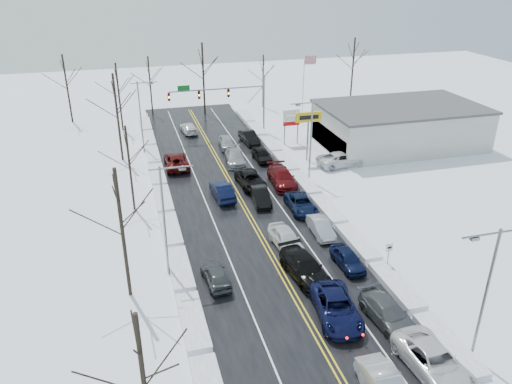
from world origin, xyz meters
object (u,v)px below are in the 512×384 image
object	(u,v)px
flagpole	(305,84)
oncoming_car_0	(223,198)
dealership_building	(399,125)
traffic_signal_mast	(228,96)
tires_plus_sign	(308,120)

from	to	relation	value
flagpole	oncoming_car_0	size ratio (longest dim) A/B	2.04
dealership_building	oncoming_car_0	world-z (taller)	dealership_building
traffic_signal_mast	dealership_building	xyz separation A→B (m)	(20.53, -9.99, -2.82)
tires_plus_sign	dealership_building	size ratio (longest dim) A/B	0.29
traffic_signal_mast	dealership_building	distance (m)	23.01
flagpole	oncoming_car_0	world-z (taller)	flagpole
oncoming_car_0	traffic_signal_mast	bearing A→B (deg)	-107.76
tires_plus_sign	traffic_signal_mast	bearing A→B (deg)	120.46
dealership_building	oncoming_car_0	size ratio (longest dim) A/B	4.17
dealership_building	oncoming_car_0	xyz separation A→B (m)	(-25.63, -9.83, -2.66)
tires_plus_sign	flagpole	xyz separation A→B (m)	(4.67, 14.01, 0.93)
dealership_building	oncoming_car_0	bearing A→B (deg)	-159.02
tires_plus_sign	oncoming_car_0	distance (m)	15.29
tires_plus_sign	flagpole	distance (m)	14.79
flagpole	tires_plus_sign	bearing A→B (deg)	-108.44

